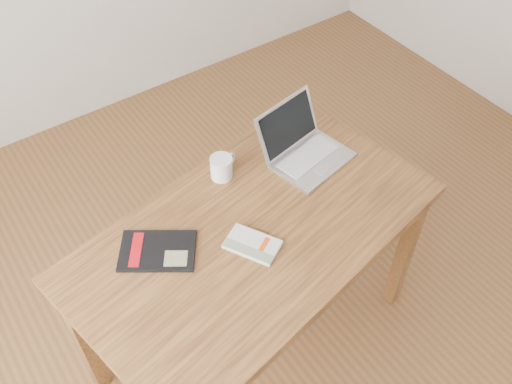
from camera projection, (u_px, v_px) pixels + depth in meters
room at (319, 105)px, 1.43m from camera, size 4.04×4.04×2.70m
desk at (254, 245)px, 2.00m from camera, size 1.38×0.95×0.75m
white_guidebook at (252, 244)px, 1.88m from camera, size 0.18×0.21×0.02m
black_guidebook at (157, 251)px, 1.86m from camera, size 0.29×0.27×0.01m
laptop at (303, 147)px, 2.14m from camera, size 0.33×0.32×0.19m
coffee_mug at (222, 167)px, 2.07m from camera, size 0.12×0.08×0.09m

